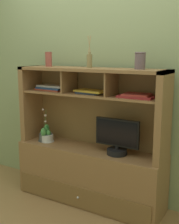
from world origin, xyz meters
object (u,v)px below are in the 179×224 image
Objects in this scene: accent_vase at (49,59)px; tv_monitor at (117,139)px; media_console at (90,161)px; magazine_stack_centre at (137,96)px; ceramic_vase at (140,61)px; magazine_stack_right at (91,92)px; potted_orchid at (46,137)px; magazine_stack_left at (52,88)px; potted_fern at (47,136)px; diffuser_bottle at (89,60)px.

tv_monitor is at bearing -3.18° from accent_vase.
media_console is 4.84× the size of magazine_stack_centre.
ceramic_vase is 1.00m from accent_vase.
magazine_stack_right is at bearing -178.17° from ceramic_vase.
magazine_stack_left is (0.05, 0.07, 0.53)m from potted_orchid.
magazine_stack_right is 2.20× the size of ceramic_vase.
potted_fern is at bearing -107.98° from magazine_stack_left.
media_console is 0.72m from magazine_stack_right.
potted_orchid is at bearing -129.16° from accent_vase.
ceramic_vase is at bearing 16.53° from tv_monitor.
magazine_stack_left is 1.06× the size of magazine_stack_right.
magazine_stack_right reaches higher than potted_fern.
accent_vase is at bearing -123.84° from magazine_stack_left.
accent_vase reaches higher than potted_fern.
magazine_stack_centre is 1.04m from accent_vase.
accent_vase is (-0.50, 0.01, 1.03)m from media_console.
potted_orchid is 1.21× the size of diffuser_bottle.
media_console reaches higher than potted_fern.
tv_monitor is 1.24× the size of magazine_stack_left.
magazine_stack_right is (-0.31, 0.04, 0.42)m from tv_monitor.
magazine_stack_right is at bearing 177.78° from magazine_stack_centre.
potted_fern is 0.62× the size of diffuser_bottle.
potted_fern is 1.23× the size of ceramic_vase.
tv_monitor is 2.90× the size of accent_vase.
ceramic_vase reaches higher than magazine_stack_centre.
tv_monitor is 1.20× the size of potted_orchid.
accent_vase is at bearing 81.26° from potted_fern.
potted_orchid reaches higher than potted_fern.
ceramic_vase is (0.18, 0.05, 0.73)m from tv_monitor.
magazine_stack_centre is at bearing 0.92° from potted_orchid.
accent_vase is (-0.82, 0.05, 0.73)m from tv_monitor.
magazine_stack_right is at bearing 34.21° from diffuser_bottle.
magazine_stack_left is 1.10× the size of magazine_stack_centre.
diffuser_bottle is at bearing -145.79° from magazine_stack_right.
diffuser_bottle reaches higher than magazine_stack_centre.
potted_fern is at bearing -175.12° from diffuser_bottle.
magazine_stack_left reaches higher than potted_orchid.
diffuser_bottle reaches higher than ceramic_vase.
potted_fern is 1.23× the size of accent_vase.
media_console is at bearing 5.80° from potted_fern.
potted_fern is 0.96m from diffuser_bottle.
ceramic_vase is (0.01, 0.03, 0.31)m from magazine_stack_centre.
tv_monitor is at bearing -173.58° from magazine_stack_centre.
magazine_stack_right is 0.60m from accent_vase.
tv_monitor reaches higher than potted_fern.
tv_monitor is 1.37× the size of magazine_stack_centre.
diffuser_bottle is (0.54, 0.03, 0.83)m from potted_orchid.
media_console is 4.26× the size of potted_orchid.
ceramic_vase is 0.99× the size of accent_vase.
media_console reaches higher than magazine_stack_left.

